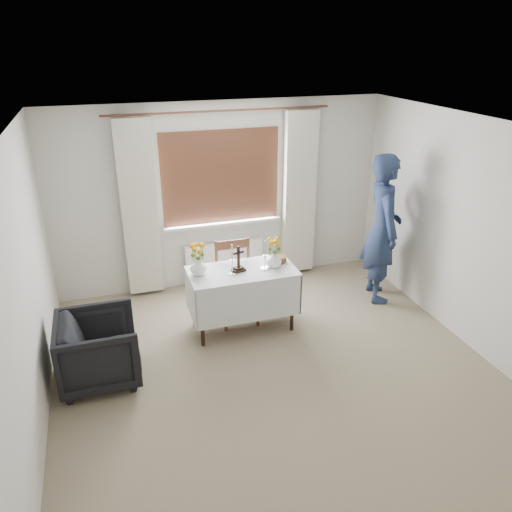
{
  "coord_description": "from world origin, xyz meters",
  "views": [
    {
      "loc": [
        -1.51,
        -3.8,
        3.25
      ],
      "look_at": [
        0.01,
        0.97,
        1.01
      ],
      "focal_mm": 35.0,
      "sensor_mm": 36.0,
      "label": 1
    }
  ],
  "objects_px": {
    "altar_table": "(242,299)",
    "person": "(382,229)",
    "wooden_cross": "(238,259)",
    "wooden_chair": "(237,284)",
    "flower_vase_right": "(274,260)",
    "armchair": "(99,349)",
    "flower_vase_left": "(198,267)"
  },
  "relations": [
    {
      "from": "armchair",
      "to": "person",
      "type": "relative_size",
      "value": 0.41
    },
    {
      "from": "armchair",
      "to": "wooden_cross",
      "type": "distance_m",
      "value": 1.78
    },
    {
      "from": "armchair",
      "to": "wooden_cross",
      "type": "height_order",
      "value": "wooden_cross"
    },
    {
      "from": "flower_vase_left",
      "to": "flower_vase_right",
      "type": "distance_m",
      "value": 0.88
    },
    {
      "from": "wooden_chair",
      "to": "flower_vase_right",
      "type": "relative_size",
      "value": 5.37
    },
    {
      "from": "wooden_chair",
      "to": "flower_vase_right",
      "type": "xyz_separation_m",
      "value": [
        0.4,
        -0.2,
        0.35
      ]
    },
    {
      "from": "wooden_chair",
      "to": "person",
      "type": "xyz_separation_m",
      "value": [
        1.95,
        0.04,
        0.47
      ]
    },
    {
      "from": "wooden_cross",
      "to": "person",
      "type": "bearing_deg",
      "value": -9.24
    },
    {
      "from": "altar_table",
      "to": "person",
      "type": "distance_m",
      "value": 2.03
    },
    {
      "from": "armchair",
      "to": "flower_vase_left",
      "type": "bearing_deg",
      "value": -64.14
    },
    {
      "from": "armchair",
      "to": "flower_vase_left",
      "type": "height_order",
      "value": "flower_vase_left"
    },
    {
      "from": "person",
      "to": "wooden_chair",
      "type": "bearing_deg",
      "value": 105.79
    },
    {
      "from": "wooden_chair",
      "to": "flower_vase_left",
      "type": "bearing_deg",
      "value": -164.52
    },
    {
      "from": "wooden_chair",
      "to": "altar_table",
      "type": "bearing_deg",
      "value": -84.83
    },
    {
      "from": "wooden_chair",
      "to": "wooden_cross",
      "type": "xyz_separation_m",
      "value": [
        -0.03,
        -0.18,
        0.41
      ]
    },
    {
      "from": "altar_table",
      "to": "armchair",
      "type": "relative_size",
      "value": 1.57
    },
    {
      "from": "flower_vase_right",
      "to": "wooden_chair",
      "type": "bearing_deg",
      "value": 153.29
    },
    {
      "from": "armchair",
      "to": "wooden_cross",
      "type": "xyz_separation_m",
      "value": [
        1.61,
        0.51,
        0.56
      ]
    },
    {
      "from": "wooden_chair",
      "to": "wooden_cross",
      "type": "relative_size",
      "value": 3.23
    },
    {
      "from": "armchair",
      "to": "flower_vase_right",
      "type": "height_order",
      "value": "flower_vase_right"
    },
    {
      "from": "flower_vase_left",
      "to": "altar_table",
      "type": "bearing_deg",
      "value": -5.29
    },
    {
      "from": "altar_table",
      "to": "flower_vase_right",
      "type": "height_order",
      "value": "flower_vase_right"
    },
    {
      "from": "wooden_chair",
      "to": "armchair",
      "type": "height_order",
      "value": "wooden_chair"
    },
    {
      "from": "altar_table",
      "to": "wooden_chair",
      "type": "relative_size",
      "value": 1.23
    },
    {
      "from": "wooden_chair",
      "to": "person",
      "type": "height_order",
      "value": "person"
    },
    {
      "from": "flower_vase_left",
      "to": "wooden_chair",
      "type": "bearing_deg",
      "value": 15.0
    },
    {
      "from": "person",
      "to": "wooden_cross",
      "type": "distance_m",
      "value": 1.99
    },
    {
      "from": "altar_table",
      "to": "armchair",
      "type": "height_order",
      "value": "altar_table"
    },
    {
      "from": "flower_vase_left",
      "to": "person",
      "type": "bearing_deg",
      "value": 3.94
    },
    {
      "from": "wooden_chair",
      "to": "wooden_cross",
      "type": "height_order",
      "value": "wooden_cross"
    },
    {
      "from": "wooden_chair",
      "to": "flower_vase_right",
      "type": "bearing_deg",
      "value": -26.23
    },
    {
      "from": "wooden_cross",
      "to": "flower_vase_right",
      "type": "bearing_deg",
      "value": -17.96
    }
  ]
}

